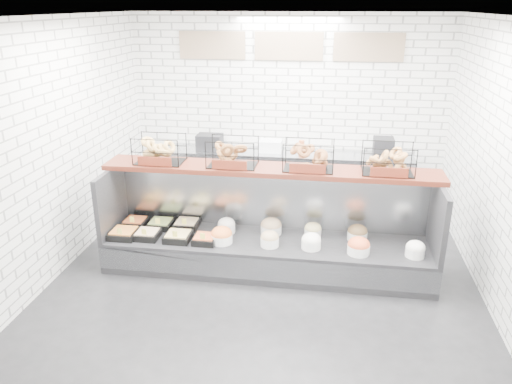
# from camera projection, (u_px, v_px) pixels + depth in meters

# --- Properties ---
(ground) EXTENTS (5.50, 5.50, 0.00)m
(ground) POSITION_uv_depth(u_px,v_px,m) (264.00, 280.00, 6.00)
(ground) COLOR black
(ground) RESTS_ON ground
(room_shell) EXTENTS (5.02, 5.51, 3.01)m
(room_shell) POSITION_uv_depth(u_px,v_px,m) (272.00, 100.00, 5.82)
(room_shell) COLOR white
(room_shell) RESTS_ON ground
(display_case) EXTENTS (4.00, 0.90, 1.20)m
(display_case) POSITION_uv_depth(u_px,v_px,m) (266.00, 243.00, 6.20)
(display_case) COLOR black
(display_case) RESTS_ON ground
(bagel_shelf) EXTENTS (4.10, 0.50, 0.40)m
(bagel_shelf) POSITION_uv_depth(u_px,v_px,m) (270.00, 158.00, 5.99)
(bagel_shelf) COLOR #3C140D
(bagel_shelf) RESTS_ON display_case
(prep_counter) EXTENTS (4.00, 0.60, 1.20)m
(prep_counter) POSITION_uv_depth(u_px,v_px,m) (284.00, 178.00, 8.07)
(prep_counter) COLOR #93969B
(prep_counter) RESTS_ON ground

